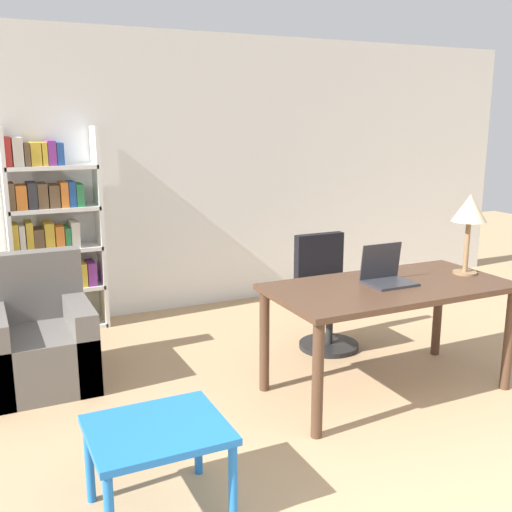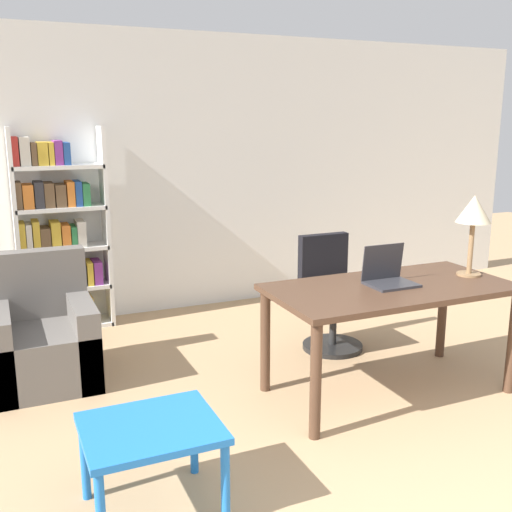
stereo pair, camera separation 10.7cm
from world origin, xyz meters
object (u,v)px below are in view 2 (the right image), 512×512
laptop (388,276)px  bookshelf (58,240)px  desk (391,299)px  office_chair (330,298)px  side_table_blue (151,437)px  armchair (43,341)px  table_lamp (474,213)px

laptop → bookshelf: bookshelf is taller
desk → bookshelf: 3.01m
office_chair → bookshelf: bearing=145.7°
office_chair → side_table_blue: office_chair is taller
office_chair → armchair: (-2.27, 0.26, -0.12)m
desk → side_table_blue: size_ratio=2.62×
laptop → armchair: laptop is taller
side_table_blue → bookshelf: bookshelf is taller
office_chair → armchair: size_ratio=1.02×
desk → office_chair: bearing=85.9°
laptop → office_chair: bearing=85.6°
office_chair → table_lamp: bearing=-55.8°
office_chair → armchair: office_chair is taller
desk → office_chair: (0.07, 0.92, -0.26)m
table_lamp → armchair: bearing=158.0°
armchair → laptop: bearing=-27.3°
office_chair → side_table_blue: 2.47m
table_lamp → bookshelf: size_ratio=0.32×
laptop → side_table_blue: (-1.84, -0.69, -0.44)m
side_table_blue → office_chair: bearing=39.4°
armchair → office_chair: bearing=-6.5°
desk → laptop: laptop is taller
armchair → side_table_blue: bearing=-79.0°
desk → table_lamp: table_lamp is taller
armchair → bookshelf: bearing=77.1°
desk → armchair: size_ratio=1.81×
office_chair → bookshelf: 2.47m
armchair → table_lamp: bearing=-22.0°
desk → bookshelf: bookshelf is taller
table_lamp → office_chair: bearing=124.2°
side_table_blue → desk: bearing=19.5°
table_lamp → bookshelf: (-2.63, 2.28, -0.40)m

